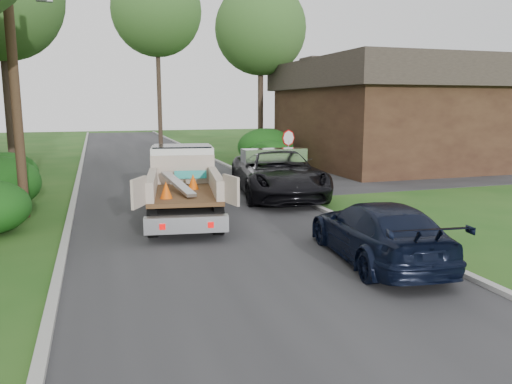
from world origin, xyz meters
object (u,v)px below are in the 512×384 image
at_px(tree_right_far, 261,29).
at_px(black_pickup, 278,174).
at_px(stop_sign, 288,145).
at_px(utility_pole, 13,53).
at_px(flatbed_truck, 183,179).
at_px(navy_suv, 378,232).
at_px(tree_center_far, 157,11).
at_px(house_right, 380,112).

distance_m(tree_right_far, black_pickup, 16.36).
distance_m(stop_sign, black_pickup, 3.49).
relative_size(utility_pole, flatbed_truck, 1.63).
bearing_deg(black_pickup, navy_suv, -86.29).
distance_m(tree_center_far, black_pickup, 26.05).
xyz_separation_m(tree_center_far, black_pickup, (1.60, -23.98, -10.07)).
bearing_deg(flatbed_truck, stop_sign, 50.31).
relative_size(house_right, tree_center_far, 0.89).
bearing_deg(navy_suv, tree_right_far, -95.00).
xyz_separation_m(stop_sign, utility_pole, (-10.68, -4.02, 3.40)).
bearing_deg(tree_center_far, utility_pole, -106.65).
xyz_separation_m(utility_pole, tree_right_far, (12.98, 15.02, 3.31)).
height_order(utility_pole, tree_right_far, tree_right_far).
relative_size(tree_center_far, navy_suv, 3.02).
height_order(utility_pole, tree_center_far, tree_center_far).
xyz_separation_m(utility_pole, black_pickup, (9.08, 1.04, -4.26)).
xyz_separation_m(house_right, tree_center_far, (-11.00, 16.00, 7.82)).
xyz_separation_m(flatbed_truck, navy_suv, (3.43, -6.38, -0.50)).
relative_size(house_right, flatbed_truck, 2.12).
distance_m(flatbed_truck, navy_suv, 7.26).
height_order(utility_pole, house_right, utility_pole).
relative_size(utility_pole, tree_right_far, 0.87).
bearing_deg(flatbed_truck, black_pickup, 35.96).
relative_size(house_right, black_pickup, 1.97).
bearing_deg(navy_suv, utility_pole, -35.19).
distance_m(house_right, navy_suv, 19.49).
relative_size(house_right, navy_suv, 2.68).
xyz_separation_m(stop_sign, black_pickup, (-1.60, -2.98, -0.86)).
bearing_deg(black_pickup, stop_sign, 70.05).
bearing_deg(house_right, navy_suv, -121.44).
distance_m(stop_sign, tree_right_far, 13.08).
xyz_separation_m(tree_center_far, navy_suv, (0.91, -32.50, -10.28)).
relative_size(utility_pole, tree_center_far, 0.68).
height_order(utility_pole, flatbed_truck, utility_pole).
bearing_deg(utility_pole, flatbed_truck, -12.50).
height_order(stop_sign, utility_pole, utility_pole).
distance_m(house_right, tree_center_far, 20.93).
distance_m(stop_sign, tree_center_far, 23.15).
height_order(tree_right_far, black_pickup, tree_right_far).
xyz_separation_m(black_pickup, navy_suv, (-0.69, -8.52, -0.21)).
bearing_deg(utility_pole, house_right, 26.01).
distance_m(stop_sign, flatbed_truck, 7.70).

